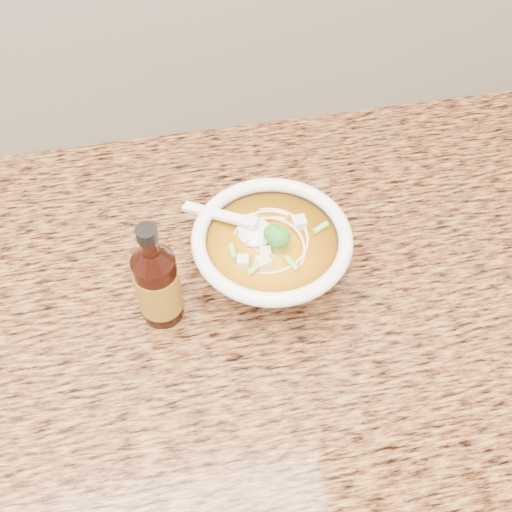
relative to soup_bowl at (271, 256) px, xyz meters
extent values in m
cube|color=#321F0F|center=(-0.34, 0.00, -0.52)|extent=(4.00, 0.65, 0.86)
cube|color=olive|center=(-0.34, 0.00, -0.07)|extent=(4.00, 0.68, 0.04)
cylinder|color=white|center=(0.00, 0.00, -0.04)|extent=(0.08, 0.08, 0.01)
torus|color=white|center=(0.00, 0.00, 0.04)|extent=(0.20, 0.20, 0.02)
torus|color=beige|center=(0.01, 0.00, 0.03)|extent=(0.08, 0.08, 0.00)
torus|color=beige|center=(0.00, 0.00, 0.03)|extent=(0.10, 0.10, 0.00)
torus|color=beige|center=(0.01, -0.01, 0.03)|extent=(0.09, 0.09, 0.00)
torus|color=beige|center=(-0.01, -0.02, 0.02)|extent=(0.14, 0.14, 0.00)
torus|color=beige|center=(0.00, 0.01, 0.02)|extent=(0.11, 0.11, 0.00)
torus|color=beige|center=(-0.01, -0.01, 0.02)|extent=(0.08, 0.08, 0.00)
cube|color=silver|center=(-0.03, -0.01, 0.03)|extent=(0.02, 0.02, 0.01)
cube|color=silver|center=(-0.06, -0.02, 0.03)|extent=(0.02, 0.02, 0.01)
cube|color=silver|center=(-0.02, -0.02, 0.03)|extent=(0.02, 0.02, 0.02)
cube|color=silver|center=(0.04, -0.02, 0.03)|extent=(0.02, 0.02, 0.02)
cube|color=silver|center=(0.04, -0.04, 0.03)|extent=(0.02, 0.02, 0.02)
cube|color=silver|center=(0.05, 0.02, 0.03)|extent=(0.02, 0.02, 0.02)
cube|color=silver|center=(0.03, -0.01, 0.03)|extent=(0.02, 0.02, 0.01)
ellipsoid|color=#196014|center=(0.01, -0.01, 0.05)|extent=(0.04, 0.04, 0.03)
cylinder|color=#88CB4E|center=(-0.01, 0.05, 0.03)|extent=(0.02, 0.02, 0.01)
cylinder|color=#88CB4E|center=(0.05, -0.02, 0.03)|extent=(0.02, 0.01, 0.01)
cylinder|color=#88CB4E|center=(-0.05, -0.01, 0.03)|extent=(0.02, 0.02, 0.01)
cylinder|color=#88CB4E|center=(0.01, 0.05, 0.03)|extent=(0.02, 0.02, 0.01)
cylinder|color=#88CB4E|center=(0.00, 0.05, 0.03)|extent=(0.02, 0.01, 0.01)
cylinder|color=#88CB4E|center=(0.03, 0.04, 0.03)|extent=(0.02, 0.02, 0.01)
ellipsoid|color=white|center=(-0.02, 0.01, 0.03)|extent=(0.05, 0.05, 0.02)
cube|color=white|center=(-0.06, 0.05, 0.04)|extent=(0.09, 0.08, 0.03)
cylinder|color=#340D07|center=(-0.15, -0.03, 0.01)|extent=(0.06, 0.06, 0.11)
cylinder|color=#340D07|center=(-0.15, -0.03, 0.09)|extent=(0.03, 0.03, 0.02)
cylinder|color=black|center=(-0.15, -0.03, 0.11)|extent=(0.03, 0.03, 0.02)
cylinder|color=red|center=(-0.15, -0.03, 0.01)|extent=(0.07, 0.07, 0.07)
camera|label=1|loc=(-0.11, -0.48, 0.65)|focal=45.00mm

